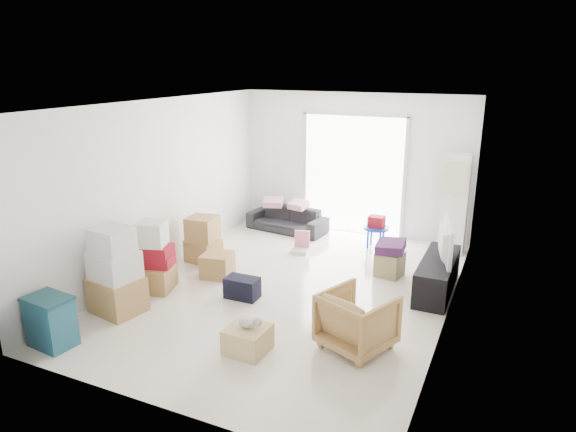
% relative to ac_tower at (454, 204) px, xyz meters
% --- Properties ---
extents(room_shell, '(4.98, 6.48, 3.18)m').
position_rel_ac_tower_xyz_m(room_shell, '(-1.95, -2.65, 0.48)').
color(room_shell, white).
rests_on(room_shell, ground).
extents(sliding_door, '(2.10, 0.04, 2.33)m').
position_rel_ac_tower_xyz_m(sliding_door, '(-1.95, 0.33, 0.37)').
color(sliding_door, white).
rests_on(sliding_door, room_shell).
extents(ac_tower, '(0.45, 0.30, 1.75)m').
position_rel_ac_tower_xyz_m(ac_tower, '(0.00, 0.00, 0.00)').
color(ac_tower, silver).
rests_on(ac_tower, room_shell).
extents(tv_console, '(0.45, 1.50, 0.50)m').
position_rel_ac_tower_xyz_m(tv_console, '(0.05, -1.81, -0.62)').
color(tv_console, black).
rests_on(tv_console, room_shell).
extents(television, '(0.75, 1.06, 0.13)m').
position_rel_ac_tower_xyz_m(television, '(0.05, -1.81, -0.31)').
color(television, black).
rests_on(television, tv_console).
extents(sofa, '(1.64, 0.66, 0.62)m').
position_rel_ac_tower_xyz_m(sofa, '(-3.12, -0.15, -0.56)').
color(sofa, '#242328').
rests_on(sofa, room_shell).
extents(pillow_left, '(0.41, 0.36, 0.11)m').
position_rel_ac_tower_xyz_m(pillow_left, '(-3.43, -0.15, -0.20)').
color(pillow_left, '#C58FA1').
rests_on(pillow_left, sofa).
extents(pillow_right, '(0.36, 0.31, 0.11)m').
position_rel_ac_tower_xyz_m(pillow_right, '(-2.90, -0.12, -0.20)').
color(pillow_right, '#C58FA1').
rests_on(pillow_right, sofa).
extents(armchair, '(0.95, 0.92, 0.76)m').
position_rel_ac_tower_xyz_m(armchair, '(-0.56, -3.79, -0.49)').
color(armchair, '#AF824D').
rests_on(armchair, room_shell).
extents(storage_bins, '(0.58, 0.43, 0.62)m').
position_rel_ac_tower_xyz_m(storage_bins, '(-3.85, -5.24, -0.56)').
color(storage_bins, navy).
rests_on(storage_bins, room_shell).
extents(box_stack_a, '(0.73, 0.65, 1.18)m').
position_rel_ac_tower_xyz_m(box_stack_a, '(-3.75, -4.25, -0.35)').
color(box_stack_a, '#AE804E').
rests_on(box_stack_a, room_shell).
extents(box_stack_b, '(0.64, 0.63, 1.04)m').
position_rel_ac_tower_xyz_m(box_stack_b, '(-3.75, -3.47, -0.42)').
color(box_stack_b, '#AE804E').
rests_on(box_stack_b, room_shell).
extents(box_stack_c, '(0.58, 0.50, 0.78)m').
position_rel_ac_tower_xyz_m(box_stack_c, '(-3.72, -2.23, -0.50)').
color(box_stack_c, '#AE804E').
rests_on(box_stack_c, room_shell).
extents(loose_box, '(0.52, 0.52, 0.37)m').
position_rel_ac_tower_xyz_m(loose_box, '(-3.17, -2.67, -0.69)').
color(loose_box, '#AE804E').
rests_on(loose_box, room_shell).
extents(duffel_bag, '(0.48, 0.29, 0.30)m').
position_rel_ac_tower_xyz_m(duffel_bag, '(-2.44, -3.19, -0.72)').
color(duffel_bag, black).
rests_on(duffel_bag, room_shell).
extents(ottoman, '(0.44, 0.44, 0.38)m').
position_rel_ac_tower_xyz_m(ottoman, '(-0.72, -1.53, -0.68)').
color(ottoman, '#9C925B').
rests_on(ottoman, room_shell).
extents(blanket, '(0.44, 0.44, 0.14)m').
position_rel_ac_tower_xyz_m(blanket, '(-0.72, -1.53, -0.42)').
color(blanket, '#4C2255').
rests_on(blanket, ottoman).
extents(kids_table, '(0.45, 0.45, 0.59)m').
position_rel_ac_tower_xyz_m(kids_table, '(-1.26, -0.37, -0.46)').
color(kids_table, '#092CC6').
rests_on(kids_table, room_shell).
extents(toy_walker, '(0.33, 0.30, 0.38)m').
position_rel_ac_tower_xyz_m(toy_walker, '(-2.40, -1.16, -0.77)').
color(toy_walker, silver).
rests_on(toy_walker, room_shell).
extents(wood_crate, '(0.48, 0.48, 0.31)m').
position_rel_ac_tower_xyz_m(wood_crate, '(-1.68, -4.40, -0.72)').
color(wood_crate, '#D9B07D').
rests_on(wood_crate, room_shell).
extents(plush_bunny, '(0.27, 0.15, 0.14)m').
position_rel_ac_tower_xyz_m(plush_bunny, '(-1.65, -4.39, -0.51)').
color(plush_bunny, '#B2ADA8').
rests_on(plush_bunny, wood_crate).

